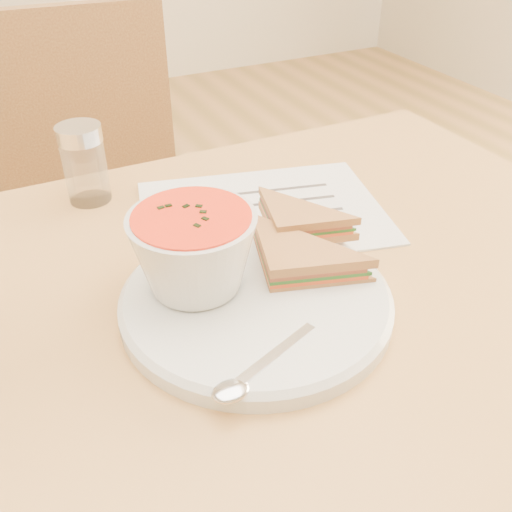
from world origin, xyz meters
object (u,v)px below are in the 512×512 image
dining_table (250,484)px  soup_bowl (194,255)px  plate (256,301)px  chair_far (104,284)px  condiment_shaker (85,164)px

dining_table → soup_bowl: size_ratio=7.77×
dining_table → plate: bearing=-104.1°
dining_table → chair_far: bearing=101.2°
plate → soup_bowl: 0.08m
dining_table → condiment_shaker: bearing=112.1°
dining_table → soup_bowl: bearing=-179.4°
dining_table → condiment_shaker: 0.52m
chair_far → soup_bowl: (0.03, -0.46, 0.34)m
dining_table → plate: size_ratio=3.53×
chair_far → dining_table: bearing=104.8°
chair_far → plate: 0.58m
plate → condiment_shaker: size_ratio=2.65×
chair_far → plate: (0.08, -0.49, 0.29)m
soup_bowl → condiment_shaker: condiment_shaker is taller
soup_bowl → condiment_shaker: size_ratio=1.20×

